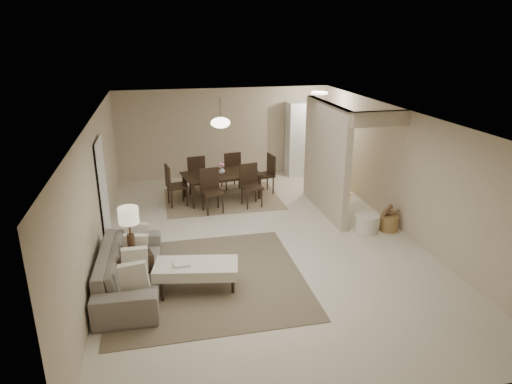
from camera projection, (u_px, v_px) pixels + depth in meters
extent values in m
plane|color=beige|center=(260.00, 240.00, 9.16)|extent=(9.00, 9.00, 0.00)
plane|color=white|center=(260.00, 116.00, 8.33)|extent=(9.00, 9.00, 0.00)
plane|color=#B9A98C|center=(225.00, 133.00, 12.89)|extent=(6.00, 0.00, 6.00)
plane|color=#B9A98C|center=(97.00, 192.00, 8.13)|extent=(0.00, 9.00, 9.00)
plane|color=#B9A98C|center=(402.00, 171.00, 9.35)|extent=(0.00, 9.00, 9.00)
cube|color=#B9A98C|center=(326.00, 159.00, 10.26)|extent=(0.15, 2.50, 2.50)
cube|color=black|center=(103.00, 193.00, 8.77)|extent=(0.04, 0.90, 2.04)
cube|color=white|center=(307.00, 139.00, 13.11)|extent=(1.20, 0.55, 2.10)
cylinder|color=white|center=(319.00, 93.00, 11.76)|extent=(0.44, 0.44, 0.05)
cube|color=brown|center=(207.00, 279.00, 7.70)|extent=(3.20, 3.20, 0.01)
imported|color=slate|center=(130.00, 269.00, 7.34)|extent=(2.41, 1.02, 0.69)
cube|color=beige|center=(196.00, 269.00, 7.26)|extent=(1.41, 0.83, 0.18)
cylinder|color=black|center=(162.00, 293.00, 7.02)|extent=(0.05, 0.05, 0.30)
cylinder|color=black|center=(233.00, 285.00, 7.25)|extent=(0.05, 0.05, 0.30)
cylinder|color=black|center=(162.00, 279.00, 7.43)|extent=(0.05, 0.05, 0.30)
cylinder|color=black|center=(228.00, 271.00, 7.65)|extent=(0.05, 0.05, 0.30)
cube|color=black|center=(134.00, 269.00, 7.42)|extent=(0.68, 0.68, 0.61)
cylinder|color=#49311F|center=(131.00, 243.00, 7.27)|extent=(0.12, 0.12, 0.30)
cylinder|color=#49311F|center=(130.00, 227.00, 7.18)|extent=(0.03, 0.03, 0.26)
cylinder|color=beige|center=(128.00, 215.00, 7.11)|extent=(0.32, 0.32, 0.26)
cylinder|color=beige|center=(367.00, 224.00, 9.46)|extent=(0.48, 0.48, 0.38)
cylinder|color=olive|center=(389.00, 223.00, 9.55)|extent=(0.49, 0.49, 0.32)
cube|color=#8D7457|center=(222.00, 199.00, 11.40)|extent=(2.80, 2.10, 0.01)
imported|color=black|center=(222.00, 186.00, 11.30)|extent=(2.02, 1.36, 0.66)
imported|color=silver|center=(222.00, 171.00, 11.16)|extent=(0.17, 0.17, 0.17)
cube|color=yellow|center=(331.00, 195.00, 11.68)|extent=(1.07, 0.79, 0.01)
cylinder|color=#49311F|center=(220.00, 109.00, 10.66)|extent=(0.02, 0.02, 0.50)
ellipsoid|color=#FFEAC6|center=(220.00, 123.00, 10.77)|extent=(0.46, 0.46, 0.25)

